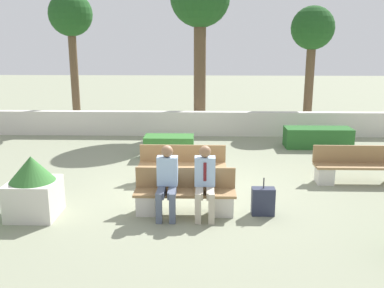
{
  "coord_description": "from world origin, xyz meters",
  "views": [
    {
      "loc": [
        0.23,
        -8.82,
        3.2
      ],
      "look_at": [
        -0.04,
        0.5,
        0.9
      ],
      "focal_mm": 40.0,
      "sensor_mm": 36.0,
      "label": 1
    }
  ],
  "objects": [
    {
      "name": "ground_plane",
      "position": [
        0.0,
        0.0,
        0.0
      ],
      "size": [
        60.0,
        60.0,
        0.0
      ],
      "primitive_type": "plane",
      "color": "gray"
    },
    {
      "name": "perimeter_wall",
      "position": [
        0.0,
        5.4,
        0.41
      ],
      "size": [
        14.39,
        0.3,
        0.82
      ],
      "color": "beige",
      "rests_on": "ground_plane"
    },
    {
      "name": "bench_front",
      "position": [
        -0.12,
        -1.28,
        0.32
      ],
      "size": [
        1.9,
        0.48,
        0.83
      ],
      "color": "#937047",
      "rests_on": "ground_plane"
    },
    {
      "name": "bench_left_side",
      "position": [
        3.8,
        0.57,
        0.33
      ],
      "size": [
        2.09,
        0.48,
        0.83
      ],
      "rotation": [
        0.0,
        0.0,
        0.1
      ],
      "color": "#937047",
      "rests_on": "ground_plane"
    },
    {
      "name": "bench_right_side",
      "position": [
        -0.26,
        0.5,
        0.32
      ],
      "size": [
        1.98,
        0.48,
        0.83
      ],
      "rotation": [
        0.0,
        0.0,
        0.19
      ],
      "color": "#937047",
      "rests_on": "ground_plane"
    },
    {
      "name": "person_seated_man",
      "position": [
        0.25,
        -1.41,
        0.72
      ],
      "size": [
        0.38,
        0.64,
        1.32
      ],
      "color": "#B2A893",
      "rests_on": "ground_plane"
    },
    {
      "name": "person_seated_woman",
      "position": [
        -0.44,
        -1.41,
        0.72
      ],
      "size": [
        0.38,
        0.64,
        1.32
      ],
      "color": "#515B70",
      "rests_on": "ground_plane"
    },
    {
      "name": "hedge_block_near_left",
      "position": [
        3.67,
        3.86,
        0.3
      ],
      "size": [
        1.98,
        0.73,
        0.6
      ],
      "color": "#286028",
      "rests_on": "ground_plane"
    },
    {
      "name": "hedge_block_near_right",
      "position": [
        -0.73,
        2.59,
        0.31
      ],
      "size": [
        1.35,
        0.67,
        0.61
      ],
      "color": "#33702D",
      "rests_on": "ground_plane"
    },
    {
      "name": "planter_corner_left",
      "position": [
        -2.89,
        -1.51,
        0.56
      ],
      "size": [
        0.86,
        0.86,
        1.15
      ],
      "color": "beige",
      "rests_on": "ground_plane"
    },
    {
      "name": "suitcase",
      "position": [
        1.34,
        -1.33,
        0.26
      ],
      "size": [
        0.42,
        0.22,
        0.72
      ],
      "color": "#282D42",
      "rests_on": "ground_plane"
    },
    {
      "name": "tree_leftmost",
      "position": [
        -4.52,
        6.82,
        3.89
      ],
      "size": [
        1.55,
        1.55,
        4.83
      ],
      "color": "brown",
      "rests_on": "ground_plane"
    },
    {
      "name": "tree_center_left",
      "position": [
        0.07,
        6.57,
        4.41
      ],
      "size": [
        2.08,
        2.08,
        5.65
      ],
      "color": "brown",
      "rests_on": "ground_plane"
    },
    {
      "name": "tree_center_right",
      "position": [
        4.15,
        7.34,
        3.43
      ],
      "size": [
        1.57,
        1.57,
        4.37
      ],
      "color": "brown",
      "rests_on": "ground_plane"
    }
  ]
}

